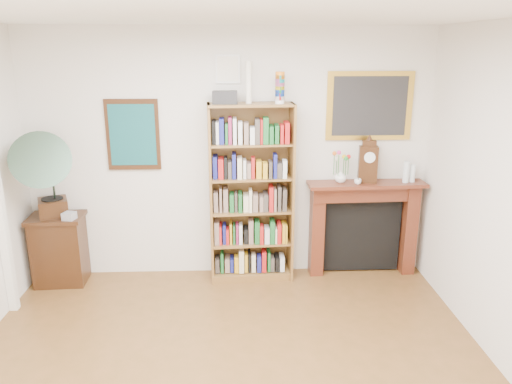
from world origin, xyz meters
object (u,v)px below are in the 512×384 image
(bottle_right, at_px, (413,173))
(bookshelf, at_px, (251,184))
(bottle_left, at_px, (406,172))
(fireplace, at_px, (363,220))
(flower_vase, at_px, (341,176))
(teacup, at_px, (358,182))
(cd_stack, at_px, (69,216))
(gramophone, at_px, (42,170))
(mantel_clock, at_px, (368,162))
(side_cabinet, at_px, (60,249))

(bottle_right, bearing_deg, bookshelf, -178.90)
(bottle_left, bearing_deg, fireplace, 171.10)
(flower_vase, xyz_separation_m, bottle_left, (0.73, -0.03, 0.05))
(bottle_left, bearing_deg, bookshelf, -179.36)
(teacup, bearing_deg, cd_stack, -177.71)
(bookshelf, bearing_deg, cd_stack, -179.23)
(gramophone, height_order, teacup, gramophone)
(gramophone, height_order, bottle_left, gramophone)
(cd_stack, height_order, mantel_clock, mantel_clock)
(side_cabinet, distance_m, bottle_left, 3.97)
(gramophone, height_order, cd_stack, gramophone)
(mantel_clock, height_order, bottle_right, mantel_clock)
(bottle_left, bearing_deg, flower_vase, 177.90)
(flower_vase, bearing_deg, mantel_clock, -3.15)
(side_cabinet, bearing_deg, bottle_left, -1.53)
(cd_stack, distance_m, bottle_left, 3.72)
(cd_stack, bearing_deg, gramophone, -177.69)
(cd_stack, height_order, bottle_right, bottle_right)
(cd_stack, bearing_deg, mantel_clock, 3.44)
(teacup, bearing_deg, bookshelf, 178.04)
(bookshelf, relative_size, teacup, 29.63)
(bookshelf, bearing_deg, bottle_left, -3.43)
(fireplace, bearing_deg, mantel_clock, -93.60)
(side_cabinet, distance_m, flower_vase, 3.25)
(side_cabinet, height_order, bottle_left, bottle_left)
(cd_stack, relative_size, mantel_clock, 0.25)
(flower_vase, relative_size, bottle_right, 0.68)
(fireplace, distance_m, teacup, 0.52)
(fireplace, distance_m, bottle_right, 0.76)
(gramophone, xyz_separation_m, cd_stack, (0.22, 0.01, -0.51))
(side_cabinet, height_order, flower_vase, flower_vase)
(mantel_clock, bearing_deg, bookshelf, -170.92)
(bookshelf, xyz_separation_m, cd_stack, (-1.96, -0.17, -0.29))
(bookshelf, xyz_separation_m, flower_vase, (1.00, 0.05, 0.06))
(flower_vase, xyz_separation_m, teacup, (0.18, -0.09, -0.04))
(fireplace, xyz_separation_m, flower_vase, (-0.30, -0.04, 0.53))
(flower_vase, height_order, bottle_right, bottle_right)
(bookshelf, distance_m, side_cabinet, 2.27)
(gramophone, bearing_deg, mantel_clock, -18.14)
(fireplace, xyz_separation_m, mantel_clock, (-0.00, -0.06, 0.69))
(fireplace, xyz_separation_m, cd_stack, (-3.26, -0.25, 0.18))
(mantel_clock, xyz_separation_m, bottle_left, (0.43, -0.01, -0.11))
(gramophone, bearing_deg, cd_stack, -19.20)
(fireplace, bearing_deg, flower_vase, -174.45)
(bookshelf, relative_size, fireplace, 1.73)
(gramophone, distance_m, mantel_clock, 3.48)
(mantel_clock, xyz_separation_m, bottle_right, (0.51, 0.00, -0.13))
(bookshelf, xyz_separation_m, teacup, (1.18, -0.04, 0.03))
(fireplace, xyz_separation_m, bottle_right, (0.51, -0.05, 0.56))
(fireplace, distance_m, cd_stack, 3.27)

